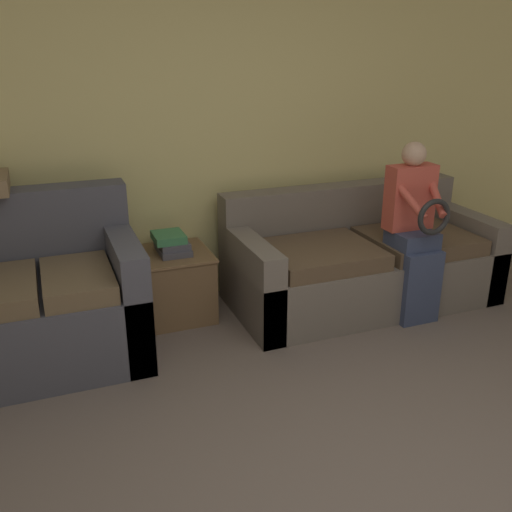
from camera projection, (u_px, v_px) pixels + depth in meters
wall_back at (204, 126)px, 4.02m from camera, size 6.81×0.06×2.55m
couch_main at (359, 262)px, 4.23m from camera, size 1.93×0.90×0.81m
couch_side at (5, 309)px, 3.35m from camera, size 1.57×0.87×0.99m
child_left_seated at (415, 227)px, 3.85m from camera, size 0.34×0.37×1.22m
side_shelf at (173, 283)px, 3.99m from camera, size 0.52×0.52×0.47m
book_stack at (171, 243)px, 3.90m from camera, size 0.23×0.30×0.14m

